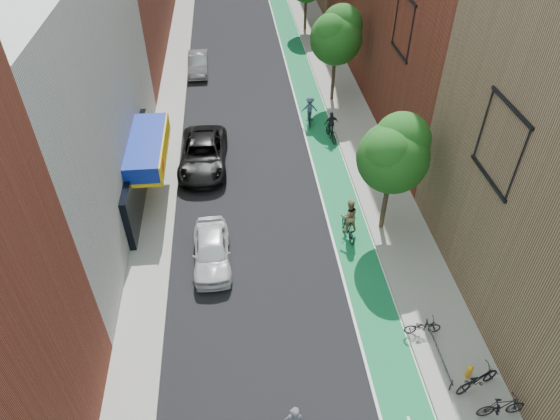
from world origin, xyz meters
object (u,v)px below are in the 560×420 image
object	(u,v)px
parked_car_black	(203,154)
fire_hydrant	(469,371)
parked_car_white	(212,250)
cyclist_lane_near	(349,221)
parked_car_silver	(198,63)
cyclist_lane_far	(310,112)
cyclist_lane_mid	(331,130)

from	to	relation	value
parked_car_black	fire_hydrant	size ratio (longest dim) A/B	8.93
parked_car_white	parked_car_black	bearing A→B (deg)	92.04
parked_car_black	fire_hydrant	distance (m)	18.43
parked_car_white	cyclist_lane_near	world-z (taller)	cyclist_lane_near
parked_car_silver	cyclist_lane_near	distance (m)	21.74
parked_car_white	cyclist_lane_far	xyz separation A→B (m)	(6.49, 12.37, 0.12)
cyclist_lane_mid	cyclist_lane_far	xyz separation A→B (m)	(-1.10, 2.07, 0.16)
fire_hydrant	parked_car_white	bearing A→B (deg)	143.18
cyclist_lane_near	fire_hydrant	size ratio (longest dim) A/B	3.35
parked_car_silver	cyclist_lane_mid	bearing A→B (deg)	-51.94
parked_car_white	parked_car_silver	bearing A→B (deg)	91.45
parked_car_white	parked_car_silver	size ratio (longest dim) A/B	1.00
cyclist_lane_mid	cyclist_lane_far	size ratio (longest dim) A/B	0.98
parked_car_silver	cyclist_lane_near	bearing A→B (deg)	-68.77
cyclist_lane_near	cyclist_lane_mid	xyz separation A→B (m)	(0.81, 9.16, -0.25)
parked_car_black	fire_hydrant	bearing A→B (deg)	-54.39
cyclist_lane_mid	cyclist_lane_far	world-z (taller)	cyclist_lane_far
parked_car_white	parked_car_silver	world-z (taller)	parked_car_white
cyclist_lane_far	cyclist_lane_mid	bearing A→B (deg)	122.71
parked_car_white	fire_hydrant	distance (m)	12.10
parked_car_white	parked_car_silver	distance (m)	21.42
parked_car_white	cyclist_lane_mid	bearing A→B (deg)	52.06
cyclist_lane_far	fire_hydrant	bearing A→B (deg)	104.13
cyclist_lane_near	fire_hydrant	bearing A→B (deg)	103.25
parked_car_white	parked_car_black	world-z (taller)	parked_car_black
parked_car_black	cyclist_lane_near	distance (m)	10.07
parked_car_white	fire_hydrant	xyz separation A→B (m)	(9.69, -7.25, -0.23)
cyclist_lane_near	cyclist_lane_mid	distance (m)	9.20
parked_car_black	parked_car_silver	bearing A→B (deg)	94.68
cyclist_lane_mid	cyclist_lane_far	bearing A→B (deg)	-70.67
parked_car_silver	cyclist_lane_near	xyz separation A→B (m)	(7.91, -20.24, 0.23)
cyclist_lane_mid	fire_hydrant	xyz separation A→B (m)	(2.10, -17.55, -0.19)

